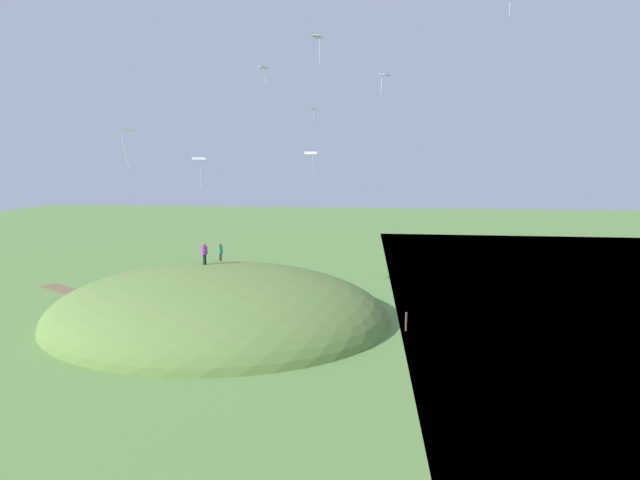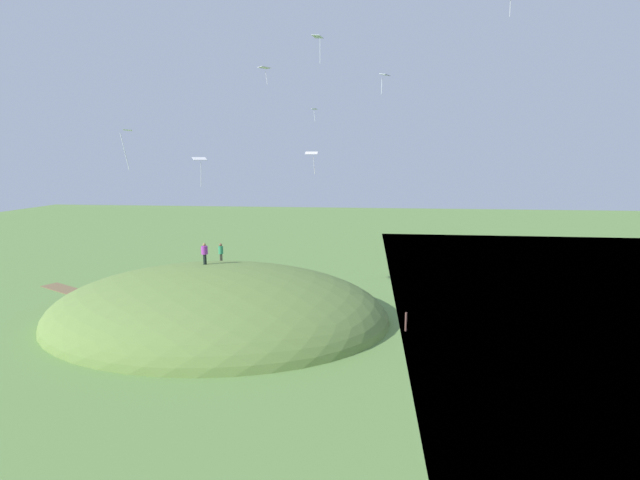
% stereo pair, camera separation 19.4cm
% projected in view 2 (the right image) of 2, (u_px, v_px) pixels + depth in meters
% --- Properties ---
extents(ground_plane, '(160.00, 160.00, 0.00)m').
position_uv_depth(ground_plane, '(317.00, 320.00, 31.88)').
color(ground_plane, '#628943').
extents(grass_hill, '(25.06, 18.61, 7.45)m').
position_uv_depth(grass_hill, '(218.00, 317.00, 32.55)').
color(grass_hill, olive).
rests_on(grass_hill, ground_plane).
extents(dirt_path, '(10.33, 6.26, 0.04)m').
position_uv_depth(dirt_path, '(80.00, 294.00, 38.24)').
color(dirt_path, brown).
rests_on(dirt_path, ground_plane).
extents(person_near_shore, '(0.52, 0.52, 1.63)m').
position_uv_depth(person_near_shore, '(205.00, 251.00, 33.15)').
color(person_near_shore, black).
rests_on(person_near_shore, grass_hill).
extents(person_with_child, '(0.56, 0.56, 1.77)m').
position_uv_depth(person_with_child, '(221.00, 251.00, 38.81)').
color(person_with_child, '#544F42').
rests_on(person_with_child, grass_hill).
extents(kite_1, '(1.19, 0.83, 2.11)m').
position_uv_depth(kite_1, '(312.00, 154.00, 40.48)').
color(kite_1, white).
extents(kite_2, '(0.95, 1.20, 2.27)m').
position_uv_depth(kite_2, '(318.00, 38.00, 36.93)').
color(kite_2, white).
extents(kite_3, '(1.30, 1.34, 1.56)m').
position_uv_depth(kite_3, '(265.00, 68.00, 42.10)').
color(kite_3, white).
extents(kite_4, '(1.21, 1.11, 2.27)m').
position_uv_depth(kite_4, '(200.00, 160.00, 33.34)').
color(kite_4, silver).
extents(kite_5, '(0.85, 0.91, 1.43)m').
position_uv_depth(kite_5, '(385.00, 76.00, 32.19)').
color(kite_5, white).
extents(kite_7, '(0.68, 0.87, 1.29)m').
position_uv_depth(kite_7, '(314.00, 110.00, 45.82)').
color(kite_7, white).
extents(kite_8, '(0.69, 0.76, 2.08)m').
position_uv_depth(kite_8, '(127.00, 135.00, 22.81)').
color(kite_8, silver).
extents(mooring_post, '(0.14, 0.14, 1.31)m').
position_uv_depth(mooring_post, '(406.00, 322.00, 29.78)').
color(mooring_post, brown).
rests_on(mooring_post, ground_plane).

